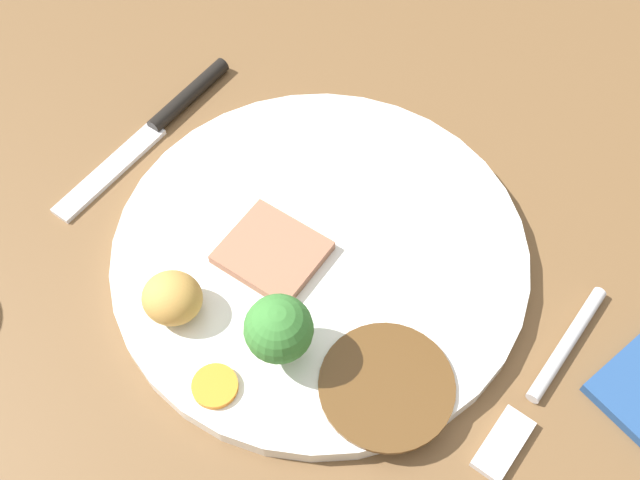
{
  "coord_description": "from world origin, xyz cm",
  "views": [
    {
      "loc": [
        -16.9,
        20.37,
        49.07
      ],
      "look_at": [
        -0.76,
        -1.86,
        6.0
      ],
      "focal_mm": 42.64,
      "sensor_mm": 36.0,
      "label": 1
    }
  ],
  "objects_px": {
    "meat_slice_main": "(272,252)",
    "broccoli_floret": "(279,330)",
    "dinner_plate": "(320,253)",
    "fork": "(542,383)",
    "knife": "(161,122)",
    "roast_potato_left": "(172,298)",
    "carrot_coin_front": "(215,386)"
  },
  "relations": [
    {
      "from": "meat_slice_main",
      "to": "broccoli_floret",
      "type": "relative_size",
      "value": 1.22
    },
    {
      "from": "dinner_plate",
      "to": "meat_slice_main",
      "type": "bearing_deg",
      "value": 46.6
    },
    {
      "from": "meat_slice_main",
      "to": "fork",
      "type": "height_order",
      "value": "meat_slice_main"
    },
    {
      "from": "fork",
      "to": "knife",
      "type": "relative_size",
      "value": 0.83
    },
    {
      "from": "dinner_plate",
      "to": "knife",
      "type": "relative_size",
      "value": 1.55
    },
    {
      "from": "roast_potato_left",
      "to": "carrot_coin_front",
      "type": "distance_m",
      "value": 0.06
    },
    {
      "from": "roast_potato_left",
      "to": "broccoli_floret",
      "type": "height_order",
      "value": "broccoli_floret"
    },
    {
      "from": "carrot_coin_front",
      "to": "broccoli_floret",
      "type": "height_order",
      "value": "broccoli_floret"
    },
    {
      "from": "carrot_coin_front",
      "to": "fork",
      "type": "xyz_separation_m",
      "value": [
        -0.16,
        -0.13,
        -0.01
      ]
    },
    {
      "from": "broccoli_floret",
      "to": "roast_potato_left",
      "type": "bearing_deg",
      "value": 13.07
    },
    {
      "from": "fork",
      "to": "dinner_plate",
      "type": "bearing_deg",
      "value": -86.73
    },
    {
      "from": "broccoli_floret",
      "to": "meat_slice_main",
      "type": "bearing_deg",
      "value": -47.86
    },
    {
      "from": "roast_potato_left",
      "to": "broccoli_floret",
      "type": "relative_size",
      "value": 0.74
    },
    {
      "from": "dinner_plate",
      "to": "knife",
      "type": "bearing_deg",
      "value": -8.57
    },
    {
      "from": "dinner_plate",
      "to": "fork",
      "type": "height_order",
      "value": "dinner_plate"
    },
    {
      "from": "carrot_coin_front",
      "to": "dinner_plate",
      "type": "bearing_deg",
      "value": -86.49
    },
    {
      "from": "dinner_plate",
      "to": "broccoli_floret",
      "type": "xyz_separation_m",
      "value": [
        -0.02,
        0.08,
        0.04
      ]
    },
    {
      "from": "broccoli_floret",
      "to": "knife",
      "type": "distance_m",
      "value": 0.23
    },
    {
      "from": "fork",
      "to": "roast_potato_left",
      "type": "bearing_deg",
      "value": -64.14
    },
    {
      "from": "knife",
      "to": "meat_slice_main",
      "type": "bearing_deg",
      "value": 71.68
    },
    {
      "from": "roast_potato_left",
      "to": "carrot_coin_front",
      "type": "xyz_separation_m",
      "value": [
        -0.06,
        0.03,
        -0.01
      ]
    },
    {
      "from": "carrot_coin_front",
      "to": "fork",
      "type": "distance_m",
      "value": 0.2
    },
    {
      "from": "meat_slice_main",
      "to": "dinner_plate",
      "type": "bearing_deg",
      "value": -133.4
    },
    {
      "from": "carrot_coin_front",
      "to": "meat_slice_main",
      "type": "bearing_deg",
      "value": -72.63
    },
    {
      "from": "dinner_plate",
      "to": "carrot_coin_front",
      "type": "height_order",
      "value": "carrot_coin_front"
    },
    {
      "from": "fork",
      "to": "meat_slice_main",
      "type": "bearing_deg",
      "value": -79.88
    },
    {
      "from": "roast_potato_left",
      "to": "knife",
      "type": "relative_size",
      "value": 0.21
    },
    {
      "from": "roast_potato_left",
      "to": "carrot_coin_front",
      "type": "bearing_deg",
      "value": 154.75
    },
    {
      "from": "broccoli_floret",
      "to": "knife",
      "type": "height_order",
      "value": "broccoli_floret"
    },
    {
      "from": "fork",
      "to": "knife",
      "type": "bearing_deg",
      "value": -92.13
    },
    {
      "from": "dinner_plate",
      "to": "roast_potato_left",
      "type": "distance_m",
      "value": 0.11
    },
    {
      "from": "broccoli_floret",
      "to": "fork",
      "type": "relative_size",
      "value": 0.34
    }
  ]
}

